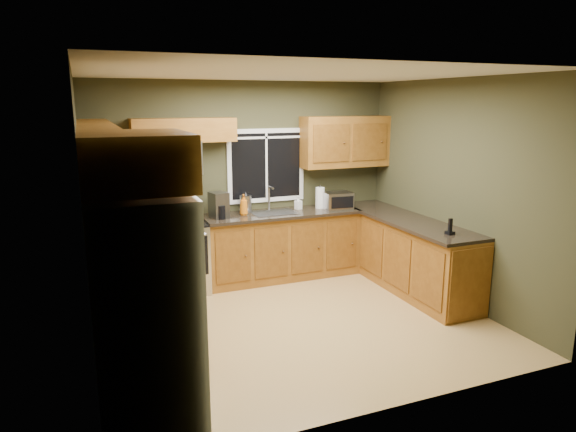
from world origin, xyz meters
TOP-DOWN VIEW (x-y plane):
  - floor at (0.00, 0.00)m, footprint 4.20×4.20m
  - ceiling at (0.00, 0.00)m, footprint 4.20×4.20m
  - back_wall at (0.00, 1.80)m, footprint 4.20×0.00m
  - front_wall at (0.00, -1.80)m, footprint 4.20×0.00m
  - left_wall at (-2.10, 0.00)m, footprint 0.00×3.60m
  - right_wall at (2.10, 0.00)m, footprint 0.00×3.60m
  - window at (0.30, 1.78)m, footprint 1.12×0.03m
  - base_cabinets_left at (-1.80, 0.48)m, footprint 0.60×2.65m
  - countertop_left at (-1.78, 0.48)m, footprint 0.65×2.65m
  - base_cabinets_back at (0.42, 1.50)m, footprint 2.17×0.60m
  - countertop_back at (0.42, 1.48)m, footprint 2.17×0.65m
  - base_cabinets_peninsula at (1.80, 0.54)m, footprint 0.60×2.52m
  - countertop_peninsula at (1.78, 0.55)m, footprint 0.65×2.50m
  - upper_cabinets_left at (-1.94, 0.48)m, footprint 0.33×2.65m
  - upper_cabinets_back_left at (-0.85, 1.64)m, footprint 1.30×0.33m
  - upper_cabinets_back_right at (1.45, 1.64)m, footprint 1.30×0.33m
  - upper_cabinet_over_fridge at (-1.74, -1.30)m, footprint 0.72×0.90m
  - refrigerator at (-1.74, -1.30)m, footprint 0.74×0.90m
  - range at (-1.05, 1.47)m, footprint 0.76×0.69m
  - microwave at (-1.05, 1.61)m, footprint 0.76×0.41m
  - sink at (0.30, 1.49)m, footprint 0.60×0.42m
  - toaster_oven at (1.22, 1.38)m, footprint 0.40×0.32m
  - coffee_maker at (-0.47, 1.46)m, footprint 0.25×0.30m
  - kettle at (-0.05, 1.65)m, footprint 0.20×0.20m
  - paper_towel_roll at (1.02, 1.54)m, footprint 0.15×0.15m
  - soap_bottle_a at (-0.12, 1.50)m, footprint 0.14×0.14m
  - soap_bottle_b at (0.70, 1.58)m, footprint 0.10×0.10m
  - soap_bottle_c at (-0.09, 1.60)m, footprint 0.12×0.12m
  - cordless_phone at (1.76, -0.36)m, footprint 0.09×0.09m

SIDE VIEW (x-z plane):
  - floor at x=0.00m, z-range 0.00..0.00m
  - base_cabinets_peninsula at x=1.80m, z-range 0.00..0.90m
  - base_cabinets_left at x=-1.80m, z-range 0.00..0.90m
  - base_cabinets_back at x=0.42m, z-range 0.00..0.90m
  - range at x=-1.05m, z-range 0.00..0.94m
  - refrigerator at x=-1.74m, z-range 0.00..1.80m
  - countertop_left at x=-1.78m, z-range 0.90..0.94m
  - countertop_back at x=0.42m, z-range 0.90..0.94m
  - countertop_peninsula at x=1.78m, z-range 0.90..0.94m
  - sink at x=0.30m, z-range 0.77..1.13m
  - cordless_phone at x=1.76m, z-range 0.90..1.09m
  - soap_bottle_c at x=-0.09m, z-range 0.94..1.09m
  - soap_bottle_b at x=0.70m, z-range 0.94..1.12m
  - toaster_oven at x=1.22m, z-range 0.94..1.18m
  - kettle at x=-0.05m, z-range 0.93..1.22m
  - soap_bottle_a at x=-0.12m, z-range 0.94..1.22m
  - paper_towel_roll at x=1.02m, z-range 0.92..1.25m
  - coffee_maker at x=-0.47m, z-range 0.93..1.26m
  - back_wall at x=0.00m, z-range -0.75..3.45m
  - front_wall at x=0.00m, z-range -0.75..3.45m
  - left_wall at x=-2.10m, z-range -0.45..3.15m
  - right_wall at x=2.10m, z-range -0.45..3.15m
  - window at x=0.30m, z-range 1.04..2.06m
  - microwave at x=-1.05m, z-range 1.52..1.94m
  - upper_cabinets_left at x=-1.94m, z-range 1.50..2.22m
  - upper_cabinets_back_right at x=1.45m, z-range 1.50..2.22m
  - upper_cabinet_over_fridge at x=-1.74m, z-range 1.84..2.22m
  - upper_cabinets_back_left at x=-0.85m, z-range 1.92..2.22m
  - ceiling at x=0.00m, z-range 2.70..2.70m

